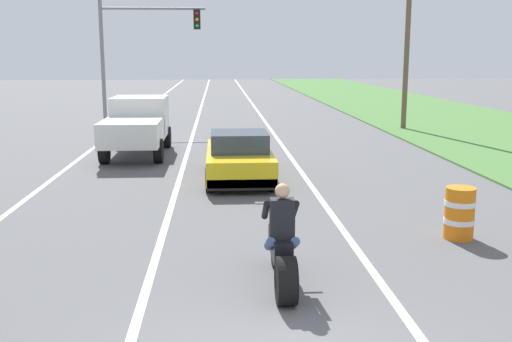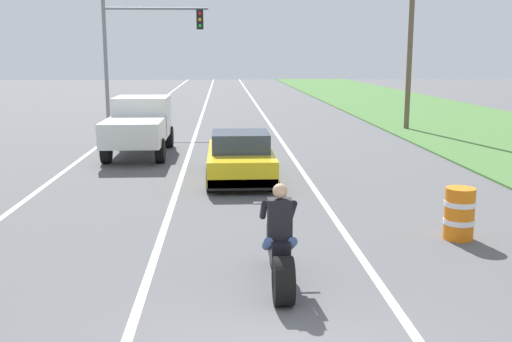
{
  "view_description": "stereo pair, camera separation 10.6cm",
  "coord_description": "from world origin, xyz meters",
  "views": [
    {
      "loc": [
        -0.69,
        -5.59,
        3.48
      ],
      "look_at": [
        0.12,
        7.12,
        1.0
      ],
      "focal_mm": 42.1,
      "sensor_mm": 36.0,
      "label": 1
    },
    {
      "loc": [
        -0.59,
        -5.59,
        3.48
      ],
      "look_at": [
        0.12,
        7.12,
        1.0
      ],
      "focal_mm": 42.1,
      "sensor_mm": 36.0,
      "label": 2
    }
  ],
  "objects": [
    {
      "name": "pickup_truck_left_lane_white",
      "position": [
        -3.5,
        15.44,
        1.11
      ],
      "size": [
        2.02,
        4.8,
        1.98
      ],
      "color": "silver",
      "rests_on": "ground"
    },
    {
      "name": "construction_barrel_nearest",
      "position": [
        3.9,
        5.22,
        0.5
      ],
      "size": [
        0.58,
        0.58,
        1.0
      ],
      "color": "orange",
      "rests_on": "ground"
    },
    {
      "name": "lane_stripe_left_solid",
      "position": [
        -5.4,
        20.0,
        0.0
      ],
      "size": [
        0.14,
        120.0,
        0.01
      ],
      "primitive_type": "cube",
      "color": "white",
      "rests_on": "ground"
    },
    {
      "name": "utility_pole_roadside",
      "position": [
        8.05,
        22.1,
        4.1
      ],
      "size": [
        0.24,
        0.24,
        8.2
      ],
      "primitive_type": "cylinder",
      "color": "brown",
      "rests_on": "ground"
    },
    {
      "name": "lane_stripe_centre_dashed",
      "position": [
        -1.8,
        20.0,
        0.0
      ],
      "size": [
        0.14,
        120.0,
        0.01
      ],
      "primitive_type": "cube",
      "color": "white",
      "rests_on": "ground"
    },
    {
      "name": "motorcycle_with_rider",
      "position": [
        0.24,
        2.95,
        0.59
      ],
      "size": [
        0.7,
        2.21,
        1.62
      ],
      "color": "black",
      "rests_on": "ground"
    },
    {
      "name": "grass_verge_right",
      "position": [
        11.92,
        20.0,
        0.03
      ],
      "size": [
        10.0,
        120.0,
        0.06
      ],
      "primitive_type": "cube",
      "color": "#477538",
      "rests_on": "ground"
    },
    {
      "name": "traffic_light_mast_near",
      "position": [
        -4.56,
        23.76,
        4.02
      ],
      "size": [
        4.99,
        0.34,
        6.0
      ],
      "color": "gray",
      "rests_on": "ground"
    },
    {
      "name": "lane_stripe_right_solid",
      "position": [
        1.8,
        20.0,
        0.0
      ],
      "size": [
        0.14,
        120.0,
        0.01
      ],
      "primitive_type": "cube",
      "color": "white",
      "rests_on": "ground"
    },
    {
      "name": "sports_car_yellow",
      "position": [
        -0.1,
        11.03,
        0.63
      ],
      "size": [
        1.84,
        4.3,
        1.37
      ],
      "color": "yellow",
      "rests_on": "ground"
    }
  ]
}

